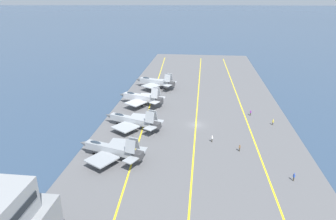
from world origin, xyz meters
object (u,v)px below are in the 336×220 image
at_px(parked_jet_nearest, 111,149).
at_px(crew_purple_vest, 251,113).
at_px(crew_brown_vest, 240,148).
at_px(crew_yellow_vest, 273,122).
at_px(parked_jet_fourth, 155,82).
at_px(crew_blue_vest, 294,177).
at_px(parked_jet_third, 141,98).
at_px(crew_white_vest, 212,138).
at_px(parked_jet_second, 133,120).

xyz_separation_m(parked_jet_nearest, crew_purple_vest, (29.59, -33.92, -1.44)).
bearing_deg(crew_brown_vest, crew_yellow_vest, -33.42).
distance_m(parked_jet_fourth, crew_purple_vest, 40.77).
height_order(crew_yellow_vest, crew_brown_vest, crew_yellow_vest).
distance_m(crew_yellow_vest, crew_brown_vest, 19.55).
relative_size(parked_jet_fourth, crew_blue_vest, 9.69).
height_order(parked_jet_third, crew_yellow_vest, parked_jet_third).
relative_size(parked_jet_third, crew_white_vest, 9.11).
distance_m(crew_white_vest, crew_yellow_vest, 21.02).
relative_size(crew_white_vest, crew_purple_vest, 1.00).
distance_m(parked_jet_nearest, crew_white_vest, 24.68).
distance_m(parked_jet_nearest, parked_jet_third, 34.61).
relative_size(parked_jet_second, crew_white_vest, 9.89).
bearing_deg(crew_yellow_vest, crew_purple_vest, 39.15).
bearing_deg(crew_blue_vest, parked_jet_fourth, 32.26).
bearing_deg(crew_blue_vest, parked_jet_third, 44.65).
distance_m(parked_jet_nearest, crew_brown_vest, 29.22).
xyz_separation_m(parked_jet_third, crew_brown_vest, (-27.72, -28.75, -1.70)).
height_order(crew_purple_vest, crew_brown_vest, crew_purple_vest).
bearing_deg(crew_purple_vest, parked_jet_third, 81.68).
relative_size(parked_jet_second, crew_yellow_vest, 10.26).
relative_size(parked_jet_third, crew_blue_vest, 9.29).
distance_m(parked_jet_nearest, crew_purple_vest, 45.04).
height_order(parked_jet_nearest, crew_white_vest, parked_jet_nearest).
bearing_deg(crew_blue_vest, crew_yellow_vest, -3.17).
height_order(parked_jet_nearest, parked_jet_third, parked_jet_third).
distance_m(parked_jet_third, crew_white_vest, 32.80).
bearing_deg(parked_jet_fourth, parked_jet_nearest, 178.74).
bearing_deg(crew_blue_vest, parked_jet_nearest, 84.11).
relative_size(parked_jet_nearest, parked_jet_fourth, 0.97).
xyz_separation_m(parked_jet_fourth, crew_white_vest, (-43.01, -20.94, -1.61)).
bearing_deg(crew_purple_vest, parked_jet_second, 111.34).
xyz_separation_m(parked_jet_second, crew_purple_vest, (12.89, -32.99, -1.26)).
bearing_deg(parked_jet_nearest, parked_jet_third, 0.66).
xyz_separation_m(parked_jet_nearest, parked_jet_fourth, (53.84, -1.19, 0.17)).
bearing_deg(parked_jet_fourth, crew_purple_vest, -126.52).
bearing_deg(crew_white_vest, parked_jet_third, 43.45).
height_order(parked_jet_nearest, crew_brown_vest, parked_jet_nearest).
xyz_separation_m(parked_jet_nearest, parked_jet_second, (16.71, -0.94, -0.18)).
bearing_deg(parked_jet_fourth, crew_yellow_vest, -128.92).
bearing_deg(crew_blue_vest, crew_white_vest, 46.49).
xyz_separation_m(parked_jet_nearest, crew_brown_vest, (6.89, -28.36, -1.48)).
bearing_deg(crew_blue_vest, crew_purple_vest, 6.31).
relative_size(parked_jet_fourth, crew_purple_vest, 9.49).
bearing_deg(crew_yellow_vest, parked_jet_fourth, 51.08).
relative_size(crew_blue_vest, crew_yellow_vest, 1.02).
relative_size(parked_jet_nearest, crew_yellow_vest, 9.53).
bearing_deg(parked_jet_third, crew_yellow_vest, -106.10).
bearing_deg(parked_jet_third, parked_jet_nearest, -179.34).
height_order(crew_blue_vest, crew_yellow_vest, crew_blue_vest).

